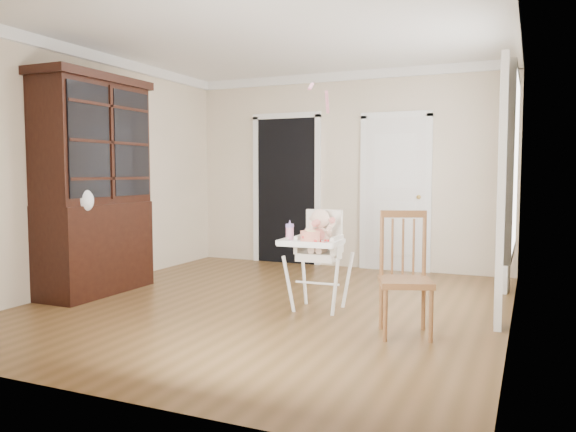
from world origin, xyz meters
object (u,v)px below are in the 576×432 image
at_px(china_cabinet, 94,185).
at_px(dining_chair, 405,278).
at_px(sippy_cup, 290,231).
at_px(cake, 310,237).
at_px(high_chair, 319,247).

height_order(china_cabinet, dining_chair, china_cabinet).
height_order(sippy_cup, china_cabinet, china_cabinet).
distance_m(cake, china_cabinet, 2.56).
bearing_deg(high_chair, cake, -90.51).
height_order(cake, dining_chair, dining_chair).
bearing_deg(dining_chair, cake, 144.97).
bearing_deg(cake, high_chair, 91.20).
bearing_deg(china_cabinet, high_chair, 5.75).
distance_m(high_chair, china_cabinet, 2.59).
xyz_separation_m(sippy_cup, dining_chair, (1.18, -0.38, -0.29)).
distance_m(cake, dining_chair, 1.00).
xyz_separation_m(high_chair, sippy_cup, (-0.25, -0.13, 0.16)).
distance_m(sippy_cup, dining_chair, 1.27).
xyz_separation_m(cake, china_cabinet, (-2.52, -0.01, 0.45)).
bearing_deg(cake, china_cabinet, -179.74).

